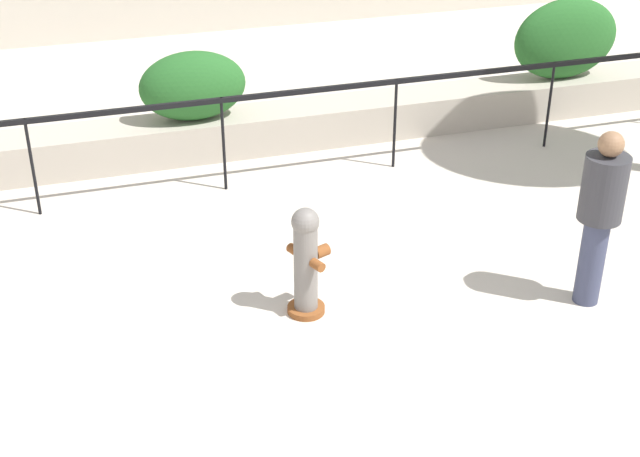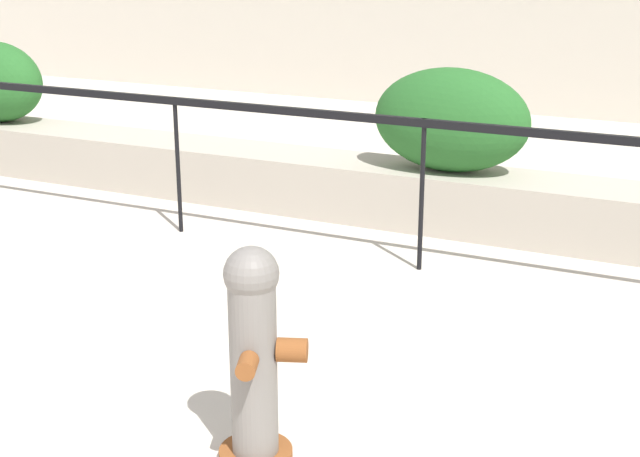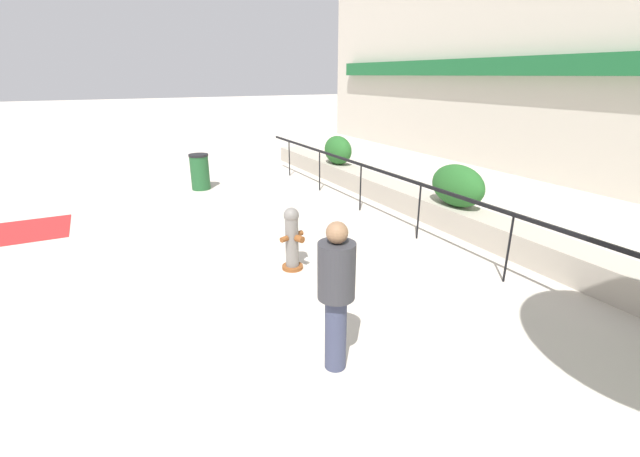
{
  "view_description": "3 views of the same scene",
  "coord_description": "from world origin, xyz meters",
  "px_view_note": "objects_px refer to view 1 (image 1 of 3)",
  "views": [
    {
      "loc": [
        -1.81,
        -4.57,
        4.66
      ],
      "look_at": [
        0.54,
        2.87,
        0.42
      ],
      "focal_mm": 50.0,
      "sensor_mm": 36.0,
      "label": 1
    },
    {
      "loc": [
        2.02,
        -1.12,
        2.37
      ],
      "look_at": [
        -0.27,
        3.71,
        0.63
      ],
      "focal_mm": 50.0,
      "sensor_mm": 36.0,
      "label": 2
    },
    {
      "loc": [
        6.26,
        -0.51,
        3.11
      ],
      "look_at": [
        0.14,
        2.64,
        0.63
      ],
      "focal_mm": 24.0,
      "sensor_mm": 36.0,
      "label": 3
    }
  ],
  "objects_px": {
    "hedge_bush_2": "(566,39)",
    "pedestrian": "(600,208)",
    "hedge_bush_1": "(193,86)",
    "fire_hydrant": "(306,261)"
  },
  "relations": [
    {
      "from": "hedge_bush_1",
      "to": "hedge_bush_2",
      "type": "relative_size",
      "value": 0.85
    },
    {
      "from": "hedge_bush_2",
      "to": "pedestrian",
      "type": "bearing_deg",
      "value": -117.63
    },
    {
      "from": "hedge_bush_2",
      "to": "pedestrian",
      "type": "xyz_separation_m",
      "value": [
        -2.37,
        -4.52,
        -0.08
      ]
    },
    {
      "from": "pedestrian",
      "to": "fire_hydrant",
      "type": "bearing_deg",
      "value": 166.57
    },
    {
      "from": "hedge_bush_1",
      "to": "pedestrian",
      "type": "height_order",
      "value": "pedestrian"
    },
    {
      "from": "hedge_bush_1",
      "to": "fire_hydrant",
      "type": "bearing_deg",
      "value": -85.61
    },
    {
      "from": "fire_hydrant",
      "to": "pedestrian",
      "type": "height_order",
      "value": "pedestrian"
    },
    {
      "from": "hedge_bush_1",
      "to": "fire_hydrant",
      "type": "height_order",
      "value": "hedge_bush_1"
    },
    {
      "from": "hedge_bush_2",
      "to": "fire_hydrant",
      "type": "distance_m",
      "value": 6.33
    },
    {
      "from": "fire_hydrant",
      "to": "pedestrian",
      "type": "bearing_deg",
      "value": -13.43
    }
  ]
}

